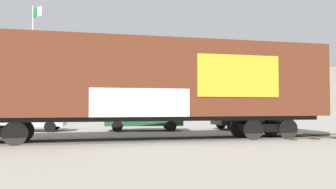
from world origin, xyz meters
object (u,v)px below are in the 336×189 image
(parked_car_green, at_px, (143,117))
(parked_car_black, at_px, (247,115))
(parked_car_white, at_px, (26,117))
(freight_car, at_px, (141,81))
(flagpole, at_px, (34,52))

(parked_car_green, xyz_separation_m, parked_car_black, (6.75, 0.15, 0.06))
(parked_car_green, relative_size, parked_car_black, 1.02)
(parked_car_white, xyz_separation_m, parked_car_black, (13.66, -0.40, 0.04))
(freight_car, distance_m, flagpole, 15.05)
(freight_car, bearing_deg, parked_car_green, 83.39)
(flagpole, distance_m, parked_car_green, 11.46)
(freight_car, xyz_separation_m, parked_car_white, (-6.20, 6.65, -1.72))
(parked_car_black, bearing_deg, flagpole, 155.64)
(freight_car, xyz_separation_m, parked_car_black, (7.45, 6.25, -1.68))
(parked_car_white, distance_m, parked_car_green, 6.93)
(freight_car, relative_size, parked_car_black, 3.55)
(parked_car_white, bearing_deg, freight_car, -47.01)
(flagpole, bearing_deg, freight_car, -60.94)
(freight_car, xyz_separation_m, parked_car_green, (0.71, 6.10, -1.74))
(parked_car_green, bearing_deg, flagpole, 139.27)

